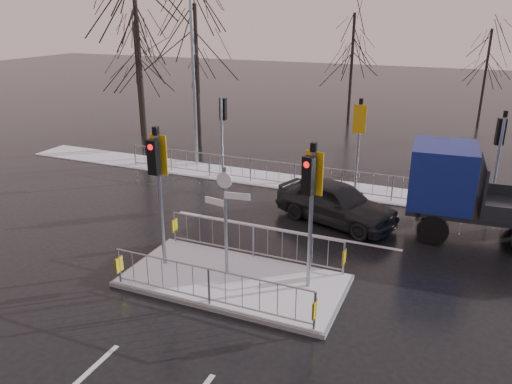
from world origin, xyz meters
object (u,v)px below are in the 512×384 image
at_px(flatbed_truck, 471,190).
at_px(street_lamp_left, 194,69).
at_px(traffic_island, 233,270).
at_px(car_far_lane, 336,202).

bearing_deg(flatbed_truck, street_lamp_left, 162.93).
distance_m(traffic_island, street_lamp_left, 12.17).
bearing_deg(car_far_lane, flatbed_truck, -63.54).
height_order(traffic_island, flatbed_truck, traffic_island).
xyz_separation_m(traffic_island, car_far_lane, (1.50, 5.17, 0.35)).
bearing_deg(traffic_island, flatbed_truck, 45.13).
height_order(traffic_island, street_lamp_left, street_lamp_left).
relative_size(flatbed_truck, street_lamp_left, 0.80).
bearing_deg(flatbed_truck, car_far_lane, -172.02).
xyz_separation_m(car_far_lane, street_lamp_left, (-7.92, 4.32, 3.75)).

